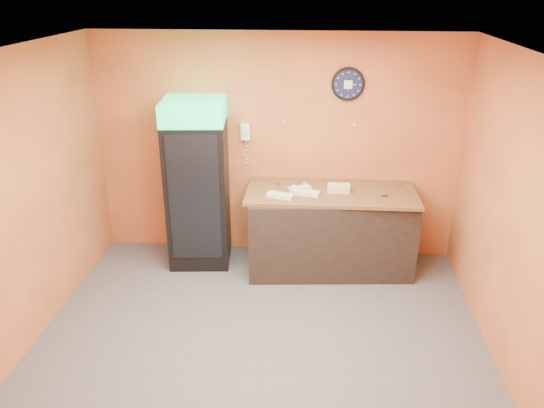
# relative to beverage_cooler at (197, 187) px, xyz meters

# --- Properties ---
(floor) EXTENTS (4.50, 4.50, 0.00)m
(floor) POSITION_rel_beverage_cooler_xyz_m (0.94, -1.60, -1.01)
(floor) COLOR #47474C
(floor) RESTS_ON ground
(back_wall) EXTENTS (4.50, 0.02, 2.80)m
(back_wall) POSITION_rel_beverage_cooler_xyz_m (0.94, 0.40, 0.39)
(back_wall) COLOR #DF723F
(back_wall) RESTS_ON floor
(left_wall) EXTENTS (0.02, 4.00, 2.80)m
(left_wall) POSITION_rel_beverage_cooler_xyz_m (-1.31, -1.60, 0.39)
(left_wall) COLOR #DF723F
(left_wall) RESTS_ON floor
(right_wall) EXTENTS (0.02, 4.00, 2.80)m
(right_wall) POSITION_rel_beverage_cooler_xyz_m (3.19, -1.60, 0.39)
(right_wall) COLOR #DF723F
(right_wall) RESTS_ON floor
(ceiling) EXTENTS (4.50, 4.00, 0.02)m
(ceiling) POSITION_rel_beverage_cooler_xyz_m (0.94, -1.60, 1.79)
(ceiling) COLOR white
(ceiling) RESTS_ON back_wall
(beverage_cooler) EXTENTS (0.79, 0.80, 2.06)m
(beverage_cooler) POSITION_rel_beverage_cooler_xyz_m (0.00, 0.00, 0.00)
(beverage_cooler) COLOR black
(beverage_cooler) RESTS_ON floor
(prep_counter) EXTENTS (2.03, 1.05, 0.98)m
(prep_counter) POSITION_rel_beverage_cooler_xyz_m (1.63, -0.04, -0.52)
(prep_counter) COLOR black
(prep_counter) RESTS_ON floor
(wall_clock) EXTENTS (0.39, 0.06, 0.39)m
(wall_clock) POSITION_rel_beverage_cooler_xyz_m (1.78, 0.37, 1.20)
(wall_clock) COLOR black
(wall_clock) RESTS_ON back_wall
(wall_phone) EXTENTS (0.11, 0.10, 0.20)m
(wall_phone) POSITION_rel_beverage_cooler_xyz_m (0.56, 0.34, 0.61)
(wall_phone) COLOR white
(wall_phone) RESTS_ON back_wall
(butcher_paper) EXTENTS (2.03, 0.91, 0.04)m
(butcher_paper) POSITION_rel_beverage_cooler_xyz_m (1.63, -0.04, -0.01)
(butcher_paper) COLOR brown
(butcher_paper) RESTS_ON prep_counter
(sub_roll_stack) EXTENTS (0.26, 0.10, 0.11)m
(sub_roll_stack) POSITION_rel_beverage_cooler_xyz_m (1.71, -0.07, 0.07)
(sub_roll_stack) COLOR beige
(sub_roll_stack) RESTS_ON butcher_paper
(wrapped_sandwich_left) EXTENTS (0.33, 0.20, 0.04)m
(wrapped_sandwich_left) POSITION_rel_beverage_cooler_xyz_m (1.04, -0.27, 0.03)
(wrapped_sandwich_left) COLOR silver
(wrapped_sandwich_left) RESTS_ON butcher_paper
(wrapped_sandwich_mid) EXTENTS (0.32, 0.19, 0.04)m
(wrapped_sandwich_mid) POSITION_rel_beverage_cooler_xyz_m (1.34, -0.16, 0.03)
(wrapped_sandwich_mid) COLOR silver
(wrapped_sandwich_mid) RESTS_ON butcher_paper
(wrapped_sandwich_right) EXTENTS (0.29, 0.21, 0.04)m
(wrapped_sandwich_right) POSITION_rel_beverage_cooler_xyz_m (1.26, -0.03, 0.03)
(wrapped_sandwich_right) COLOR silver
(wrapped_sandwich_right) RESTS_ON butcher_paper
(kitchen_tool) EXTENTS (0.06, 0.06, 0.06)m
(kitchen_tool) POSITION_rel_beverage_cooler_xyz_m (1.31, 0.08, 0.04)
(kitchen_tool) COLOR silver
(kitchen_tool) RESTS_ON butcher_paper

